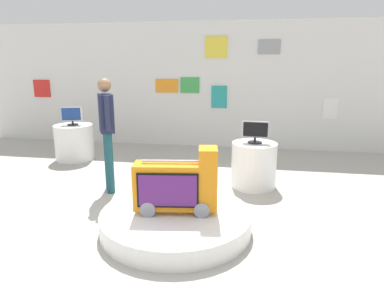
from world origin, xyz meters
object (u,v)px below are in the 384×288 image
object	(u,v)px
display_pedestal_left_rear	(74,142)
tv_on_left_rear	(72,116)
main_display_pedestal	(176,220)
tv_on_center_rear	(255,132)
shopper_browsing_near_truck	(107,126)
display_pedestal_center_rear	(254,165)
novelty_firetruck_tv	(177,186)

from	to	relation	value
display_pedestal_left_rear	tv_on_left_rear	bearing A→B (deg)	-107.85
main_display_pedestal	tv_on_left_rear	xyz separation A→B (m)	(-2.73, 2.63, 0.80)
display_pedestal_left_rear	tv_on_center_rear	bearing A→B (deg)	-15.20
main_display_pedestal	tv_on_center_rear	bearing A→B (deg)	60.38
tv_on_center_rear	display_pedestal_left_rear	bearing A→B (deg)	164.80
shopper_browsing_near_truck	display_pedestal_left_rear	bearing A→B (deg)	132.54
tv_on_left_rear	tv_on_center_rear	size ratio (longest dim) A/B	0.94
tv_on_center_rear	shopper_browsing_near_truck	xyz separation A→B (m)	(-2.22, -0.57, 0.12)
display_pedestal_center_rear	tv_on_center_rear	distance (m)	0.54
novelty_firetruck_tv	tv_on_left_rear	world-z (taller)	tv_on_left_rear
tv_on_center_rear	shopper_browsing_near_truck	size ratio (longest dim) A/B	0.24
main_display_pedestal	tv_on_left_rear	distance (m)	3.87
main_display_pedestal	display_pedestal_center_rear	world-z (taller)	display_pedestal_center_rear
shopper_browsing_near_truck	tv_on_left_rear	bearing A→B (deg)	132.63
display_pedestal_left_rear	display_pedestal_center_rear	bearing A→B (deg)	-15.15
tv_on_left_rear	tv_on_center_rear	xyz separation A→B (m)	(3.66, -0.99, -0.01)
display_pedestal_left_rear	display_pedestal_center_rear	world-z (taller)	same
tv_on_left_rear	shopper_browsing_near_truck	distance (m)	2.12
main_display_pedestal	novelty_firetruck_tv	world-z (taller)	novelty_firetruck_tv
display_pedestal_left_rear	tv_on_left_rear	xyz separation A→B (m)	(-0.00, -0.00, 0.55)
shopper_browsing_near_truck	display_pedestal_center_rear	bearing A→B (deg)	14.44
display_pedestal_center_rear	display_pedestal_left_rear	bearing A→B (deg)	164.85
main_display_pedestal	shopper_browsing_near_truck	distance (m)	1.91
main_display_pedestal	tv_on_left_rear	world-z (taller)	tv_on_left_rear
novelty_firetruck_tv	shopper_browsing_near_truck	bearing A→B (deg)	140.79
novelty_firetruck_tv	display_pedestal_left_rear	bearing A→B (deg)	136.20
main_display_pedestal	tv_on_center_rear	distance (m)	2.04
tv_on_left_rear	tv_on_center_rear	world-z (taller)	tv_on_left_rear
display_pedestal_left_rear	tv_on_left_rear	size ratio (longest dim) A/B	1.98
display_pedestal_center_rear	shopper_browsing_near_truck	bearing A→B (deg)	-165.56
tv_on_left_rear	shopper_browsing_near_truck	world-z (taller)	shopper_browsing_near_truck
main_display_pedestal	tv_on_left_rear	bearing A→B (deg)	136.09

